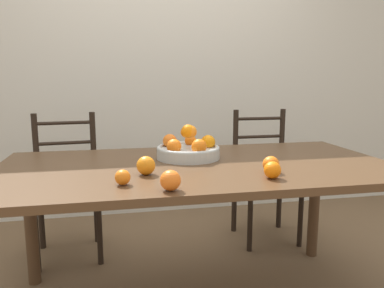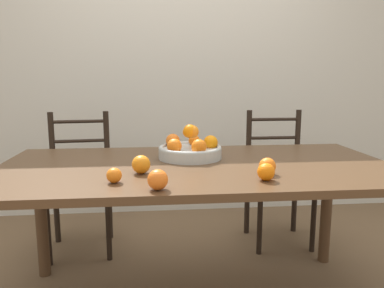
# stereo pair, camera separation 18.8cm
# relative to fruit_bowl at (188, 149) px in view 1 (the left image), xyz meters

# --- Properties ---
(wall_back) EXTENTS (8.00, 0.06, 2.60)m
(wall_back) POSITION_rel_fruit_bowl_xyz_m (0.02, 1.37, 0.47)
(wall_back) COLOR beige
(wall_back) RESTS_ON ground_plane
(dining_table) EXTENTS (1.95, 0.99, 0.78)m
(dining_table) POSITION_rel_fruit_bowl_xyz_m (0.02, -0.14, -0.14)
(dining_table) COLOR #4C331E
(dining_table) RESTS_ON ground_plane
(fruit_bowl) EXTENTS (0.34, 0.34, 0.18)m
(fruit_bowl) POSITION_rel_fruit_bowl_xyz_m (0.00, 0.00, 0.00)
(fruit_bowl) COLOR #B2B7B2
(fruit_bowl) RESTS_ON dining_table
(orange_loose_0) EXTENTS (0.06, 0.06, 0.06)m
(orange_loose_0) POSITION_rel_fruit_bowl_xyz_m (-0.35, -0.45, -0.02)
(orange_loose_0) COLOR orange
(orange_loose_0) RESTS_ON dining_table
(orange_loose_1) EXTENTS (0.08, 0.08, 0.08)m
(orange_loose_1) POSITION_rel_fruit_bowl_xyz_m (0.31, -0.38, -0.01)
(orange_loose_1) COLOR orange
(orange_loose_1) RESTS_ON dining_table
(orange_loose_2) EXTENTS (0.08, 0.08, 0.08)m
(orange_loose_2) POSITION_rel_fruit_bowl_xyz_m (-0.18, -0.56, -0.01)
(orange_loose_2) COLOR orange
(orange_loose_2) RESTS_ON dining_table
(orange_loose_3) EXTENTS (0.07, 0.07, 0.07)m
(orange_loose_3) POSITION_rel_fruit_bowl_xyz_m (0.27, -0.48, -0.02)
(orange_loose_3) COLOR orange
(orange_loose_3) RESTS_ON dining_table
(orange_loose_4) EXTENTS (0.08, 0.08, 0.08)m
(orange_loose_4) POSITION_rel_fruit_bowl_xyz_m (-0.25, -0.30, -0.01)
(orange_loose_4) COLOR orange
(orange_loose_4) RESTS_ON dining_table
(chair_left) EXTENTS (0.46, 0.44, 0.96)m
(chair_left) POSITION_rel_fruit_bowl_xyz_m (-0.71, 0.64, -0.36)
(chair_left) COLOR black
(chair_left) RESTS_ON ground_plane
(chair_right) EXTENTS (0.42, 0.40, 0.96)m
(chair_right) POSITION_rel_fruit_bowl_xyz_m (0.71, 0.64, -0.36)
(chair_right) COLOR black
(chair_right) RESTS_ON ground_plane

